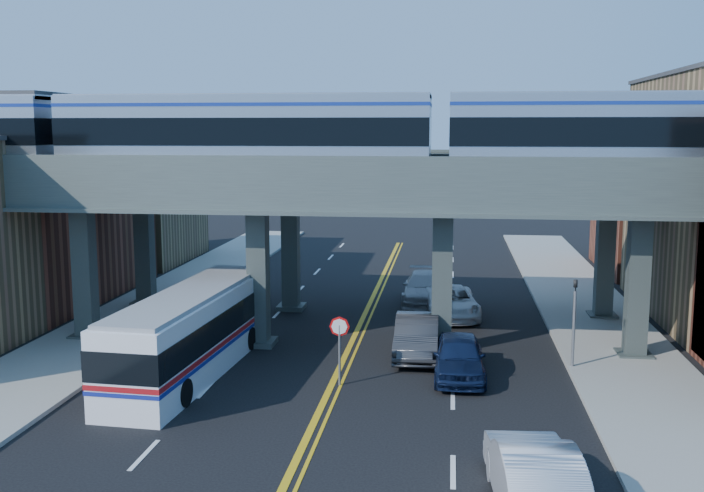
{
  "coord_description": "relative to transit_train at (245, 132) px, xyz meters",
  "views": [
    {
      "loc": [
        4.29,
        -24.89,
        9.49
      ],
      "look_at": [
        0.13,
        8.06,
        4.5
      ],
      "focal_mm": 40.0,
      "sensor_mm": 36.0,
      "label": 1
    }
  ],
  "objects": [
    {
      "name": "ground",
      "position": [
        4.47,
        -8.0,
        -9.33
      ],
      "size": [
        120.0,
        120.0,
        0.0
      ],
      "primitive_type": "plane",
      "color": "black",
      "rests_on": "ground"
    },
    {
      "name": "sidewalk_west",
      "position": [
        -7.03,
        2.0,
        -9.25
      ],
      "size": [
        5.0,
        70.0,
        0.16
      ],
      "primitive_type": "cube",
      "color": "gray",
      "rests_on": "ground"
    },
    {
      "name": "sidewalk_east",
      "position": [
        15.97,
        2.0,
        -9.25
      ],
      "size": [
        5.0,
        70.0,
        0.16
      ],
      "primitive_type": "cube",
      "color": "gray",
      "rests_on": "ground"
    },
    {
      "name": "building_west_b",
      "position": [
        -14.03,
        8.0,
        -3.83
      ],
      "size": [
        8.0,
        14.0,
        11.0
      ],
      "primitive_type": "cube",
      "color": "brown",
      "rests_on": "ground"
    },
    {
      "name": "building_west_c",
      "position": [
        -14.03,
        21.0,
        -5.33
      ],
      "size": [
        8.0,
        10.0,
        8.0
      ],
      "primitive_type": "cube",
      "color": "#97794E",
      "rests_on": "ground"
    },
    {
      "name": "building_east_c",
      "position": [
        22.97,
        21.0,
        -4.83
      ],
      "size": [
        8.0,
        10.0,
        9.0
      ],
      "primitive_type": "cube",
      "color": "brown",
      "rests_on": "ground"
    },
    {
      "name": "elevated_viaduct_near",
      "position": [
        4.47,
        0.0,
        -2.86
      ],
      "size": [
        52.0,
        3.6,
        7.4
      ],
      "color": "#3C4642",
      "rests_on": "ground"
    },
    {
      "name": "elevated_viaduct_far",
      "position": [
        4.47,
        7.0,
        -2.86
      ],
      "size": [
        52.0,
        3.6,
        7.4
      ],
      "color": "#3C4642",
      "rests_on": "ground"
    },
    {
      "name": "transit_train",
      "position": [
        0.0,
        0.0,
        0.0
      ],
      "size": [
        48.87,
        3.06,
        3.57
      ],
      "color": "black",
      "rests_on": "elevated_viaduct_near"
    },
    {
      "name": "stop_sign",
      "position": [
        4.77,
        -5.0,
        -7.57
      ],
      "size": [
        0.76,
        0.09,
        2.63
      ],
      "color": "slate",
      "rests_on": "ground"
    },
    {
      "name": "traffic_signal",
      "position": [
        13.67,
        -2.0,
        -7.03
      ],
      "size": [
        0.15,
        0.18,
        4.1
      ],
      "color": "slate",
      "rests_on": "ground"
    },
    {
      "name": "transit_bus",
      "position": [
        -1.18,
        -4.07,
        -7.75
      ],
      "size": [
        3.41,
        12.12,
        3.08
      ],
      "rotation": [
        0.0,
        0.0,
        1.51
      ],
      "color": "white",
      "rests_on": "ground"
    },
    {
      "name": "car_lane_a",
      "position": [
        9.19,
        -3.49,
        -8.51
      ],
      "size": [
        2.06,
        4.87,
        1.64
      ],
      "primitive_type": "imported",
      "rotation": [
        0.0,
        0.0,
        0.02
      ],
      "color": "#101B3B",
      "rests_on": "ground"
    },
    {
      "name": "car_lane_b",
      "position": [
        7.46,
        -0.81,
        -8.48
      ],
      "size": [
        1.86,
        5.19,
        1.7
      ],
      "primitive_type": "imported",
      "rotation": [
        0.0,
        0.0,
        0.01
      ],
      "color": "#2E2E31",
      "rests_on": "ground"
    },
    {
      "name": "car_lane_c",
      "position": [
        8.9,
        6.35,
        -8.57
      ],
      "size": [
        3.1,
        5.71,
        1.52
      ],
      "primitive_type": "imported",
      "rotation": [
        0.0,
        0.0,
        0.11
      ],
      "color": "white",
      "rests_on": "ground"
    },
    {
      "name": "car_lane_d",
      "position": [
        7.44,
        9.47,
        -8.51
      ],
      "size": [
        2.33,
        5.68,
        1.65
      ],
      "primitive_type": "imported",
      "rotation": [
        0.0,
        0.0,
        -0.0
      ],
      "color": "#ACACB1",
      "rests_on": "ground"
    },
    {
      "name": "car_parked_curb",
      "position": [
        10.97,
        -13.95,
        -8.42
      ],
      "size": [
        2.36,
        5.69,
        1.83
      ],
      "primitive_type": "imported",
      "rotation": [
        0.0,
        0.0,
        3.22
      ],
      "color": "silver",
      "rests_on": "ground"
    }
  ]
}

